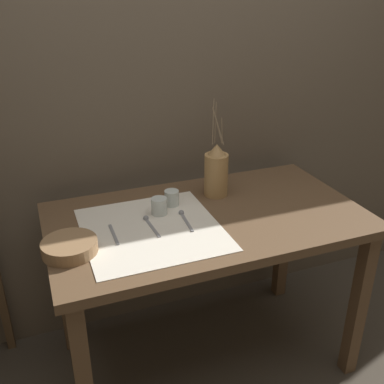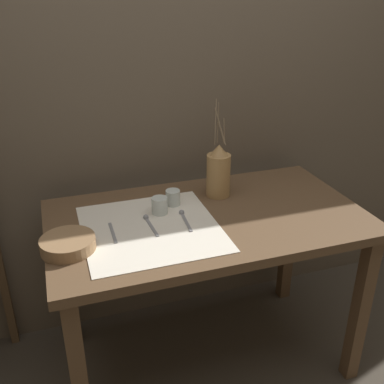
# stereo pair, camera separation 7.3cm
# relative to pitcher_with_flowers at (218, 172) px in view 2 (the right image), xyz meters

# --- Properties ---
(ground_plane) EXTENTS (12.00, 12.00, 0.00)m
(ground_plane) POSITION_rel_pitcher_with_flowers_xyz_m (-0.12, -0.17, -0.91)
(ground_plane) COLOR #473F35
(stone_wall_back) EXTENTS (7.00, 0.06, 2.40)m
(stone_wall_back) POSITION_rel_pitcher_with_flowers_xyz_m (-0.12, 0.31, 0.29)
(stone_wall_back) COLOR brown
(stone_wall_back) RESTS_ON ground_plane
(wooden_table) EXTENTS (1.34, 0.75, 0.80)m
(wooden_table) POSITION_rel_pitcher_with_flowers_xyz_m (-0.12, -0.17, -0.22)
(wooden_table) COLOR brown
(wooden_table) RESTS_ON ground_plane
(linen_cloth) EXTENTS (0.54, 0.55, 0.00)m
(linen_cloth) POSITION_rel_pitcher_with_flowers_xyz_m (-0.37, -0.21, -0.11)
(linen_cloth) COLOR silver
(linen_cloth) RESTS_ON wooden_table
(pitcher_with_flowers) EXTENTS (0.11, 0.11, 0.45)m
(pitcher_with_flowers) POSITION_rel_pitcher_with_flowers_xyz_m (0.00, 0.00, 0.00)
(pitcher_with_flowers) COLOR #A87F4C
(pitcher_with_flowers) RESTS_ON wooden_table
(wooden_bowl) EXTENTS (0.20, 0.20, 0.05)m
(wooden_bowl) POSITION_rel_pitcher_with_flowers_xyz_m (-0.70, -0.26, -0.09)
(wooden_bowl) COLOR #8E6B47
(wooden_bowl) RESTS_ON wooden_table
(glass_tumbler_near) EXTENTS (0.07, 0.07, 0.07)m
(glass_tumbler_near) POSITION_rel_pitcher_with_flowers_xyz_m (-0.30, -0.09, -0.08)
(glass_tumbler_near) COLOR silver
(glass_tumbler_near) RESTS_ON wooden_table
(glass_tumbler_far) EXTENTS (0.06, 0.06, 0.07)m
(glass_tumbler_far) POSITION_rel_pitcher_with_flowers_xyz_m (-0.23, -0.03, -0.08)
(glass_tumbler_far) COLOR silver
(glass_tumbler_far) RESTS_ON wooden_table
(fork_inner) EXTENTS (0.01, 0.16, 0.00)m
(fork_inner) POSITION_rel_pitcher_with_flowers_xyz_m (-0.52, -0.20, -0.11)
(fork_inner) COLOR gray
(fork_inner) RESTS_ON wooden_table
(spoon_outer) EXTENTS (0.03, 0.17, 0.02)m
(spoon_outer) POSITION_rel_pitcher_with_flowers_xyz_m (-0.37, -0.15, -0.11)
(spoon_outer) COLOR gray
(spoon_outer) RESTS_ON wooden_table
(spoon_inner) EXTENTS (0.03, 0.17, 0.02)m
(spoon_inner) POSITION_rel_pitcher_with_flowers_xyz_m (-0.22, -0.16, -0.11)
(spoon_inner) COLOR gray
(spoon_inner) RESTS_ON wooden_table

